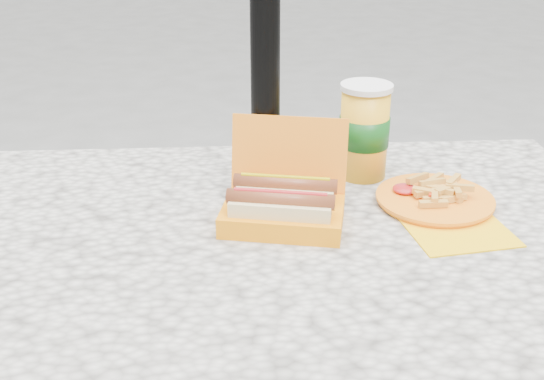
{
  "coord_description": "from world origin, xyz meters",
  "views": [
    {
      "loc": [
        -0.06,
        -0.96,
        1.28
      ],
      "look_at": [
        0.01,
        0.07,
        0.8
      ],
      "focal_mm": 45.0,
      "sensor_mm": 36.0,
      "label": 1
    }
  ],
  "objects": [
    {
      "name": "fries_plate",
      "position": [
        0.29,
        0.09,
        0.76
      ],
      "size": [
        0.21,
        0.29,
        0.04
      ],
      "rotation": [
        0.0,
        0.0,
        0.39
      ],
      "color": "yellow",
      "rests_on": "picnic_table"
    },
    {
      "name": "picnic_table",
      "position": [
        0.0,
        0.0,
        0.64
      ],
      "size": [
        1.2,
        0.8,
        0.75
      ],
      "color": "beige",
      "rests_on": "ground"
    },
    {
      "name": "hotdog_box",
      "position": [
        0.02,
        0.04,
        0.79
      ],
      "size": [
        0.23,
        0.19,
        0.16
      ],
      "rotation": [
        0.0,
        0.0,
        -0.21
      ],
      "color": "orange",
      "rests_on": "picnic_table"
    },
    {
      "name": "soda_cup",
      "position": [
        0.19,
        0.23,
        0.84
      ],
      "size": [
        0.1,
        0.1,
        0.18
      ],
      "rotation": [
        0.0,
        0.0,
        0.21
      ],
      "color": "yellow",
      "rests_on": "picnic_table"
    }
  ]
}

